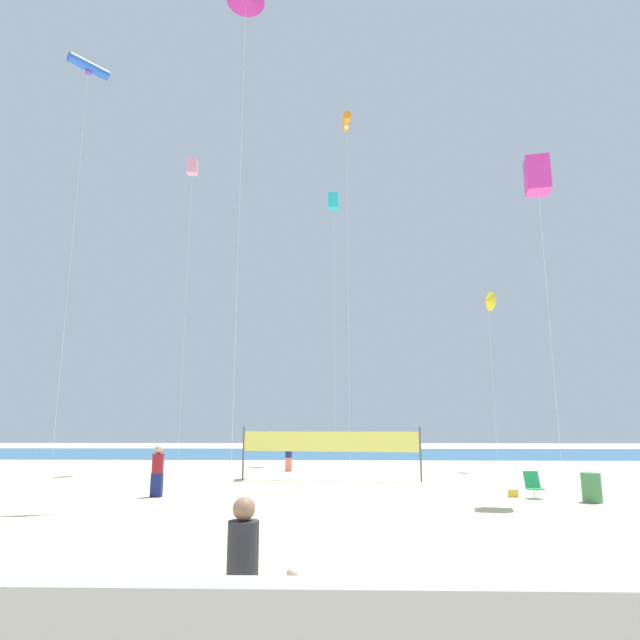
# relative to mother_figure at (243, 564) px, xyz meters

# --- Properties ---
(ground_plane) EXTENTS (120.00, 120.00, 0.00)m
(ground_plane) POSITION_rel_mother_figure_xyz_m (0.90, 10.19, -0.87)
(ground_plane) COLOR beige
(ocean_band) EXTENTS (120.00, 20.00, 0.01)m
(ocean_band) POSITION_rel_mother_figure_xyz_m (0.90, 42.90, -0.86)
(ocean_band) COLOR #28608C
(ocean_band) RESTS_ON ground
(mother_figure) EXTENTS (0.37, 0.37, 1.62)m
(mother_figure) POSITION_rel_mother_figure_xyz_m (0.00, 0.00, 0.00)
(mother_figure) COLOR #99B28C
(mother_figure) RESTS_ON ground
(toddler_figure) EXTENTS (0.19, 0.19, 0.82)m
(toddler_figure) POSITION_rel_mother_figure_xyz_m (0.58, 0.06, -0.43)
(toddler_figure) COLOR #19727A
(toddler_figure) RESTS_ON ground
(beachgoer_maroon_shirt) EXTENTS (0.40, 0.40, 1.77)m
(beachgoer_maroon_shirt) POSITION_rel_mother_figure_xyz_m (-5.20, 12.72, 0.08)
(beachgoer_maroon_shirt) COLOR navy
(beachgoer_maroon_shirt) RESTS_ON ground
(beachgoer_navy_shirt) EXTENTS (0.36, 0.36, 1.60)m
(beachgoer_navy_shirt) POSITION_rel_mother_figure_xyz_m (-1.50, 23.51, -0.01)
(beachgoer_navy_shirt) COLOR #EA7260
(beachgoer_navy_shirt) RESTS_ON ground
(folding_beach_chair) EXTENTS (0.52, 0.65, 0.89)m
(folding_beach_chair) POSITION_rel_mother_figure_xyz_m (7.91, 12.80, -0.40)
(folding_beach_chair) COLOR #1E8C4C
(folding_beach_chair) RESTS_ON ground
(trash_barrel) EXTENTS (0.61, 0.61, 0.93)m
(trash_barrel) POSITION_rel_mother_figure_xyz_m (9.42, 11.78, -0.40)
(trash_barrel) COLOR #3F7F4C
(trash_barrel) RESTS_ON ground
(volleyball_net) EXTENTS (8.20, 1.32, 2.40)m
(volleyball_net) POSITION_rel_mother_figure_xyz_m (0.79, 18.57, 0.77)
(volleyball_net) COLOR #4C4C51
(volleyball_net) RESTS_ON ground
(beach_handbag) EXTENTS (0.32, 0.16, 0.25)m
(beach_handbag) POSITION_rel_mother_figure_xyz_m (7.27, 13.04, -0.74)
(beach_handbag) COLOR gold
(beach_handbag) RESTS_ON ground
(kite_cyan_box) EXTENTS (0.79, 0.79, 18.80)m
(kite_cyan_box) POSITION_rel_mother_figure_xyz_m (1.03, 29.38, 17.32)
(kite_cyan_box) COLOR silver
(kite_cyan_box) RESTS_ON ground
(kite_blue_tube) EXTENTS (1.72, 1.95, 21.17)m
(kite_blue_tube) POSITION_rel_mother_figure_xyz_m (-11.73, 17.92, 19.97)
(kite_blue_tube) COLOR silver
(kite_blue_tube) RESTS_ON ground
(kite_magenta_box) EXTENTS (1.02, 1.02, 12.37)m
(kite_magenta_box) POSITION_rel_mother_figure_xyz_m (8.73, 12.31, 10.81)
(kite_magenta_box) COLOR silver
(kite_magenta_box) RESTS_ON ground
(kite_orange_tube) EXTENTS (0.54, 1.52, 20.53)m
(kite_orange_tube) POSITION_rel_mother_figure_xyz_m (1.84, 22.49, 19.33)
(kite_orange_tube) COLOR silver
(kite_orange_tube) RESTS_ON ground
(kite_yellow_delta) EXTENTS (0.66, 1.19, 10.21)m
(kite_yellow_delta) POSITION_rel_mother_figure_xyz_m (10.11, 24.42, 8.77)
(kite_yellow_delta) COLOR silver
(kite_yellow_delta) RESTS_ON ground
(kite_pink_box) EXTENTS (0.66, 0.66, 18.45)m
(kite_pink_box) POSITION_rel_mother_figure_xyz_m (-7.58, 23.37, 17.04)
(kite_pink_box) COLOR silver
(kite_pink_box) RESTS_ON ground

